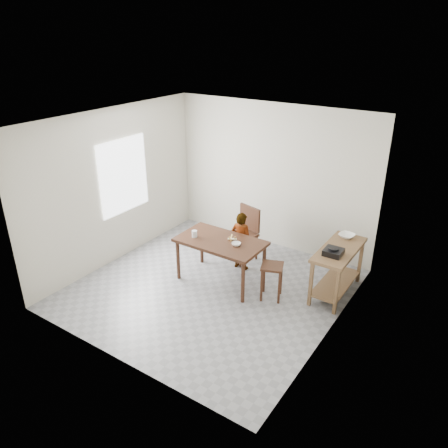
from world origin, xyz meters
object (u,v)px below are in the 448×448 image
Objects in this scene: dining_table at (221,261)px; dining_chair at (241,235)px; prep_counter at (337,271)px; child at (241,241)px; stool at (271,281)px.

dining_chair reaches higher than dining_table.
dining_table is 1.17× the size of prep_counter.
child is 1.82× the size of stool.
dining_chair is (-1.83, 0.12, 0.09)m from prep_counter.
prep_counter is 1.04m from stool.
prep_counter is at bearing 40.74° from stool.
dining_chair reaches higher than prep_counter.
dining_table is 1.43× the size of dining_chair.
child reaches higher than stool.
stool is (1.05, -0.80, -0.20)m from dining_chair.
dining_chair is (-0.17, 0.27, -0.04)m from child.
dining_chair is 1.33m from stool.
child is 1.05m from stool.
dining_table is 1.33× the size of child.
prep_counter is at bearing 22.15° from dining_table.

